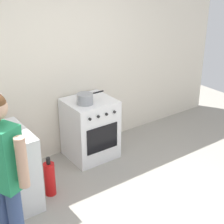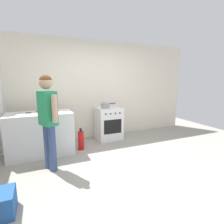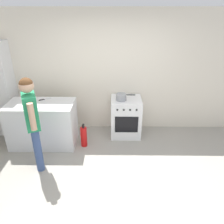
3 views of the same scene
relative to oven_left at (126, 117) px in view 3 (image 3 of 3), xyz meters
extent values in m
plane|color=gray|center=(-0.35, -1.58, -0.43)|extent=(8.00, 8.00, 0.00)
cube|color=silver|center=(-0.35, 0.37, 0.87)|extent=(6.00, 0.10, 2.60)
cube|color=silver|center=(-1.70, -0.38, 0.02)|extent=(1.30, 0.70, 0.90)
cube|color=white|center=(0.00, 0.00, 0.00)|extent=(0.64, 0.60, 0.85)
cube|color=black|center=(0.00, -0.30, -0.03)|extent=(0.48, 0.01, 0.36)
cylinder|color=black|center=(-0.14, -0.12, 0.42)|extent=(0.20, 0.20, 0.01)
cylinder|color=black|center=(0.14, -0.12, 0.42)|extent=(0.20, 0.20, 0.01)
cylinder|color=black|center=(-0.14, 0.12, 0.42)|extent=(0.20, 0.20, 0.01)
cylinder|color=black|center=(0.14, 0.12, 0.42)|extent=(0.20, 0.20, 0.01)
cylinder|color=black|center=(-0.19, -0.31, 0.31)|extent=(0.04, 0.02, 0.04)
cylinder|color=black|center=(-0.06, -0.31, 0.31)|extent=(0.04, 0.02, 0.04)
cylinder|color=black|center=(0.06, -0.31, 0.31)|extent=(0.04, 0.02, 0.04)
cylinder|color=black|center=(0.19, -0.31, 0.31)|extent=(0.04, 0.02, 0.04)
cylinder|color=gray|center=(-0.11, -0.08, 0.49)|extent=(0.21, 0.21, 0.14)
cylinder|color=black|center=(0.09, -0.08, 0.54)|extent=(0.18, 0.02, 0.02)
cube|color=silver|center=(-1.74, -0.43, 0.48)|extent=(0.23, 0.14, 0.01)
cube|color=black|center=(-1.90, -0.35, 0.48)|extent=(0.11, 0.07, 0.01)
cube|color=silver|center=(-1.61, -0.14, 0.48)|extent=(0.14, 0.11, 0.01)
cube|color=black|center=(-1.72, -0.21, 0.48)|extent=(0.11, 0.08, 0.01)
cylinder|color=#384C7A|center=(-1.54, -1.22, -0.02)|extent=(0.13, 0.13, 0.81)
cylinder|color=#384C7A|center=(-1.60, -1.08, -0.02)|extent=(0.13, 0.13, 0.81)
cube|color=#268C59|center=(-1.57, -1.15, 0.67)|extent=(0.32, 0.39, 0.58)
cylinder|color=tan|center=(-1.48, -1.37, 0.69)|extent=(0.09, 0.09, 0.44)
cylinder|color=tan|center=(-1.67, -0.93, 0.69)|extent=(0.09, 0.09, 0.44)
sphere|color=tan|center=(-1.57, -1.15, 1.10)|extent=(0.22, 0.22, 0.22)
sphere|color=brown|center=(-1.57, -1.15, 1.12)|extent=(0.21, 0.21, 0.21)
cylinder|color=red|center=(-0.87, -0.48, -0.22)|extent=(0.13, 0.13, 0.42)
cylinder|color=black|center=(-0.87, -0.48, 0.03)|extent=(0.05, 0.05, 0.08)
cube|color=silver|center=(-2.65, 0.10, 0.57)|extent=(0.48, 0.44, 2.00)
camera|label=1|loc=(-2.24, -3.64, 2.13)|focal=55.00mm
camera|label=2|loc=(-1.72, -4.24, 1.14)|focal=28.00mm
camera|label=3|loc=(-0.25, -4.24, 2.17)|focal=35.00mm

